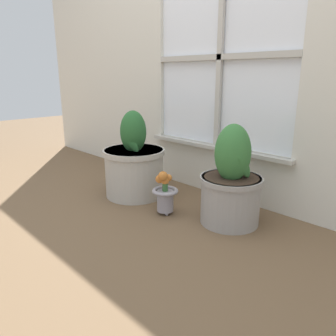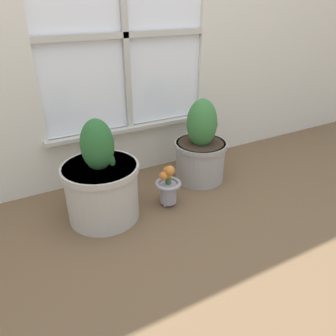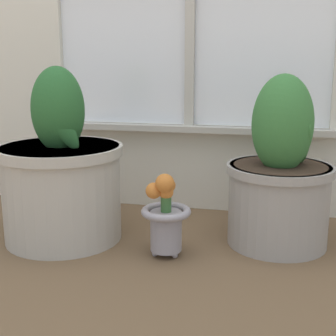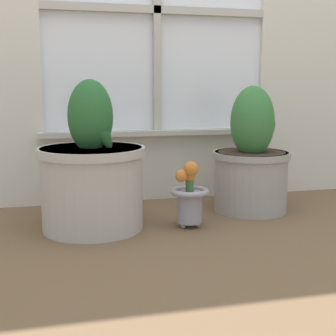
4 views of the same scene
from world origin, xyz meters
TOP-DOWN VIEW (x-y plane):
  - ground_plane at (0.00, 0.00)m, footprint 10.00×10.00m
  - potted_plant_left at (-0.36, 0.16)m, footprint 0.42×0.42m
  - potted_plant_right at (0.36, 0.27)m, footprint 0.35×0.35m
  - flower_vase at (0.02, 0.09)m, footprint 0.16×0.16m

SIDE VIEW (x-z plane):
  - ground_plane at x=0.00m, z-range 0.00..0.00m
  - flower_vase at x=0.02m, z-range -0.01..0.26m
  - potted_plant_left at x=-0.36m, z-range -0.08..0.51m
  - potted_plant_right at x=0.36m, z-range -0.06..0.50m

